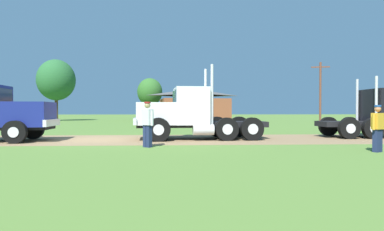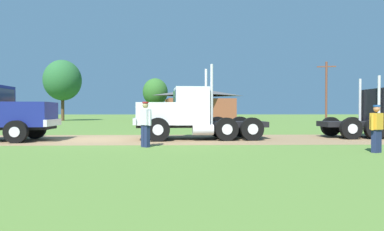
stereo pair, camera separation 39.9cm
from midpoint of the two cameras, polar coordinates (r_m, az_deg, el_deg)
The scene contains 9 objects.
ground_plane at distance 17.30m, azimuth -15.82°, elevation -3.99°, with size 200.00×200.00×0.00m, color #547730.
dirt_track at distance 17.30m, azimuth -15.82°, elevation -3.98°, with size 120.00×5.78×0.01m, color olive.
truck_foreground_white at distance 16.73m, azimuth -0.30°, elevation 0.19°, with size 6.81×3.08×3.69m.
visitor_standing_near at distance 13.17m, azimuth 29.99°, elevation -1.74°, with size 0.53×0.42×1.65m.
visitor_walking_mid at distance 13.20m, azimuth -7.18°, elevation -1.17°, with size 0.49×0.48×1.80m.
shed_building at distance 46.03m, azimuth 1.39°, elevation 1.77°, with size 10.15×8.88×4.49m.
utility_pole_near at distance 43.93m, azimuth 22.41°, elevation 4.09°, with size 2.18×0.63×7.43m.
tree_mid at distance 50.12m, azimuth -21.23°, elevation 5.67°, with size 5.19×5.19×8.56m.
tree_right at distance 51.55m, azimuth -6.14°, elevation 4.03°, with size 3.86×3.86×6.43m.
Camera 2 is at (4.43, -16.72, 1.47)m, focal length 30.90 mm.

